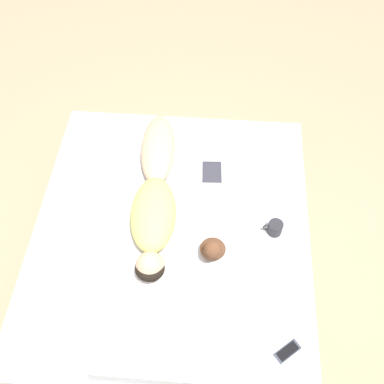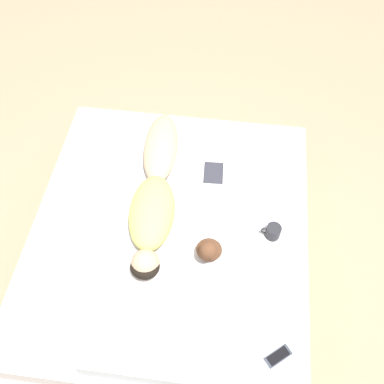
{
  "view_description": "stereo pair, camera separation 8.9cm",
  "coord_description": "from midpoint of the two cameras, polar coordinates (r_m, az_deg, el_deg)",
  "views": [
    {
      "loc": [
        -0.24,
        1.44,
        3.06
      ],
      "look_at": [
        -0.11,
        -0.26,
        0.62
      ],
      "focal_mm": 42.0,
      "sensor_mm": 36.0,
      "label": 1
    },
    {
      "loc": [
        -0.33,
        1.43,
        3.06
      ],
      "look_at": [
        -0.11,
        -0.26,
        0.62
      ],
      "focal_mm": 42.0,
      "sensor_mm": 36.0,
      "label": 2
    }
  ],
  "objects": [
    {
      "name": "pillow",
      "position": [
        2.53,
        -6.2,
        -18.14
      ],
      "size": [
        0.6,
        0.44,
        0.16
      ],
      "color": "silver",
      "rests_on": "bed"
    },
    {
      "name": "cell_phone",
      "position": [
        2.62,
        11.03,
        -19.26
      ],
      "size": [
        0.16,
        0.15,
        0.01
      ],
      "rotation": [
        0.0,
        0.0,
        -0.89
      ],
      "color": "#333842",
      "rests_on": "bed"
    },
    {
      "name": "plush_toy",
      "position": [
        2.71,
        1.71,
        -7.26
      ],
      "size": [
        0.16,
        0.18,
        0.22
      ],
      "color": "brown",
      "rests_on": "bed"
    },
    {
      "name": "bed",
      "position": [
        3.14,
        -3.24,
        -7.35
      ],
      "size": [
        1.82,
        2.04,
        0.57
      ],
      "color": "beige",
      "rests_on": "ground_plane"
    },
    {
      "name": "open_magazine",
      "position": [
        3.14,
        3.55,
        2.47
      ],
      "size": [
        0.43,
        0.29,
        0.01
      ],
      "rotation": [
        0.0,
        0.0,
        0.06
      ],
      "color": "silver",
      "rests_on": "bed"
    },
    {
      "name": "coffee_mug",
      "position": [
        2.87,
        9.6,
        -4.52
      ],
      "size": [
        0.13,
        0.09,
        0.09
      ],
      "color": "#232328",
      "rests_on": "bed"
    },
    {
      "name": "person",
      "position": [
        2.94,
        -5.6,
        -0.33
      ],
      "size": [
        0.34,
        1.34,
        0.19
      ],
      "rotation": [
        0.0,
        0.0,
        0.07
      ],
      "color": "tan",
      "rests_on": "bed"
    },
    {
      "name": "ground_plane",
      "position": [
        3.39,
        -3.02,
        -9.54
      ],
      "size": [
        12.0,
        12.0,
        0.0
      ],
      "primitive_type": "plane",
      "color": "#9E8466"
    }
  ]
}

